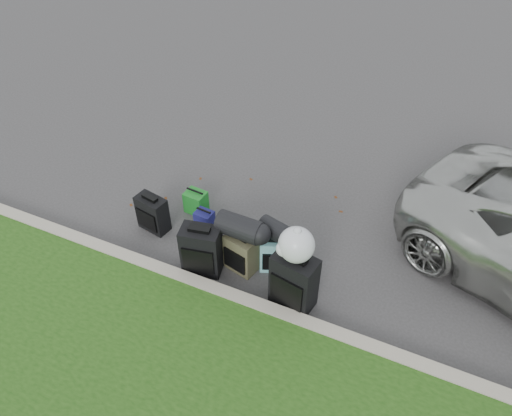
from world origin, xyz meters
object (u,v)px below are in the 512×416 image
at_px(suitcase_large_black_left, 202,250).
at_px(suitcase_large_black_right, 294,281).
at_px(suitcase_olive, 241,253).
at_px(suitcase_small_black, 153,213).
at_px(tote_green, 196,202).
at_px(tote_navy, 204,219).
at_px(suitcase_teal, 274,254).

distance_m(suitcase_large_black_left, suitcase_large_black_right, 1.31).
relative_size(suitcase_olive, suitcase_large_black_right, 0.71).
height_order(suitcase_large_black_left, suitcase_olive, suitcase_large_black_left).
bearing_deg(suitcase_small_black, suitcase_large_black_left, -11.15).
bearing_deg(suitcase_large_black_right, suitcase_small_black, -179.84).
height_order(suitcase_small_black, tote_green, suitcase_small_black).
distance_m(suitcase_olive, tote_navy, 1.00).
bearing_deg(tote_navy, suitcase_large_black_left, -58.58).
distance_m(suitcase_large_black_right, tote_navy, 1.88).
bearing_deg(suitcase_teal, suitcase_small_black, 157.87).
xyz_separation_m(suitcase_large_black_left, suitcase_teal, (0.86, 0.42, -0.11)).
relative_size(suitcase_large_black_left, tote_navy, 2.66).
bearing_deg(suitcase_teal, suitcase_large_black_left, -176.03).
relative_size(suitcase_olive, tote_green, 1.64).
relative_size(suitcase_small_black, suitcase_olive, 0.97).
xyz_separation_m(suitcase_small_black, suitcase_large_black_left, (1.05, -0.42, 0.09)).
bearing_deg(suitcase_large_black_right, suitcase_teal, 146.25).
relative_size(tote_green, tote_navy, 1.27).
relative_size(suitcase_teal, tote_navy, 1.88).
relative_size(suitcase_large_black_left, suitcase_teal, 1.41).
bearing_deg(suitcase_small_black, suitcase_olive, 3.77).
distance_m(suitcase_large_black_left, tote_green, 1.22).
relative_size(suitcase_small_black, suitcase_teal, 1.08).
xyz_separation_m(suitcase_large_black_left, suitcase_olive, (0.47, 0.24, -0.08)).
bearing_deg(suitcase_teal, tote_green, 136.96).
distance_m(suitcase_olive, suitcase_large_black_right, 0.89).
relative_size(suitcase_olive, tote_navy, 2.08).
bearing_deg(suitcase_olive, suitcase_small_black, -173.38).
bearing_deg(suitcase_olive, suitcase_large_black_right, -3.52).
xyz_separation_m(suitcase_olive, tote_navy, (-0.85, 0.51, -0.15)).
xyz_separation_m(suitcase_large_black_left, tote_green, (-0.67, 1.00, -0.19)).
relative_size(suitcase_small_black, tote_navy, 2.02).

